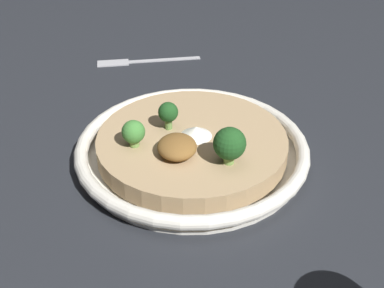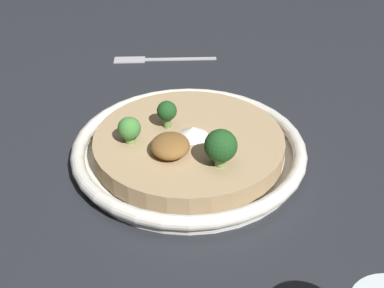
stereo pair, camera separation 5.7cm
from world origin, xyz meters
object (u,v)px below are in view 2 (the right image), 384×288
Objects in this scene: risotto_bowl at (192,147)px; broccoli_back_left at (133,129)px; fork_utensil at (156,59)px; broccoli_back at (170,112)px; broccoli_left at (224,146)px.

risotto_bowl is 8.70× the size of broccoli_back_left.
risotto_bowl is 0.33m from fork_utensil.
risotto_bowl is 0.06m from broccoli_back.
broccoli_back is 0.30m from fork_utensil.
fork_utensil is (0.33, -0.01, -0.05)m from broccoli_back_left.
broccoli_back is (0.02, 0.03, 0.04)m from risotto_bowl.
risotto_bowl is 0.09m from broccoli_left.
broccoli_back_left reaches higher than risotto_bowl.
broccoli_back_left is (-0.01, 0.08, 0.04)m from risotto_bowl.
broccoli_left is (-0.06, -0.04, 0.04)m from risotto_bowl.
broccoli_left is 0.40m from fork_utensil.
fork_utensil is (0.30, 0.04, -0.06)m from broccoli_back.
broccoli_back_left is at bearing 66.14° from broccoli_left.
broccoli_left reaches higher than broccoli_back_left.
broccoli_back reaches higher than risotto_bowl.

